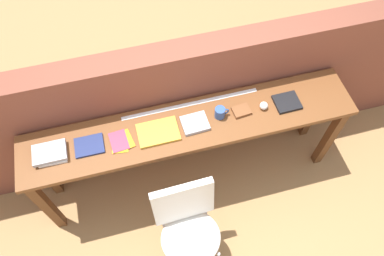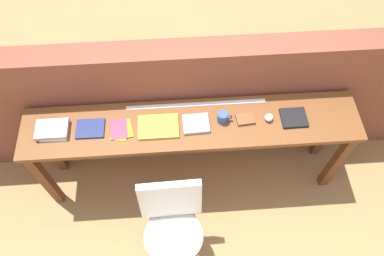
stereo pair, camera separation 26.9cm
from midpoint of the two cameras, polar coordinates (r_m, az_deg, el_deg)
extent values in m
plane|color=#9E7547|center=(3.40, -1.20, -11.68)|extent=(40.00, 40.00, 0.00)
cube|color=brown|center=(3.11, -4.33, 3.37)|extent=(6.00, 0.20, 1.31)
cube|color=brown|center=(2.75, -3.06, 0.19)|extent=(2.50, 0.44, 0.04)
cube|color=#5B341A|center=(3.20, -23.56, -11.05)|extent=(0.07, 0.07, 0.84)
cube|color=#5B341A|center=(3.37, 18.08, -1.57)|extent=(0.07, 0.07, 0.84)
cube|color=#5B341A|center=(3.34, -23.75, -6.01)|extent=(0.07, 0.07, 0.84)
cube|color=#5B341A|center=(3.50, 15.98, 2.81)|extent=(0.07, 0.07, 0.84)
ellipsoid|color=silver|center=(2.84, -3.00, -16.59)|extent=(0.45, 0.43, 0.08)
cube|color=silver|center=(2.67, -4.29, -11.46)|extent=(0.44, 0.12, 0.40)
cylinder|color=#B2B2B7|center=(3.12, -6.59, -15.80)|extent=(0.02, 0.02, 0.41)
cylinder|color=#B2B2B7|center=(3.13, -0.53, -14.28)|extent=(0.02, 0.02, 0.41)
cube|color=white|center=(2.81, -23.08, -4.23)|extent=(0.20, 0.14, 0.02)
cube|color=#9E9EA3|center=(2.80, -23.50, -3.71)|extent=(0.23, 0.16, 0.03)
cube|color=navy|center=(2.76, -18.10, -2.80)|extent=(0.20, 0.16, 0.02)
cube|color=green|center=(2.73, -13.59, -2.22)|extent=(0.12, 0.16, 0.00)
cube|color=yellow|center=(2.72, -13.74, -2.41)|extent=(0.13, 0.18, 0.00)
cube|color=orange|center=(2.72, -13.10, -2.05)|extent=(0.14, 0.18, 0.00)
cube|color=#E5334C|center=(2.72, -13.88, -2.16)|extent=(0.13, 0.18, 0.00)
cube|color=gold|center=(2.70, -8.02, -0.87)|extent=(0.30, 0.20, 0.02)
cube|color=#9E9EA3|center=(2.72, -2.38, 0.49)|extent=(0.20, 0.17, 0.03)
cylinder|color=#2D4C8C|center=(2.73, 1.46, 2.12)|extent=(0.08, 0.08, 0.09)
torus|color=#2D4C8C|center=(2.74, 2.35, 2.32)|extent=(0.06, 0.01, 0.06)
cube|color=brown|center=(2.79, 4.83, 2.42)|extent=(0.14, 0.11, 0.02)
sphere|color=silver|center=(2.81, 8.22, 3.17)|extent=(0.06, 0.06, 0.06)
cube|color=black|center=(2.88, 11.71, 3.66)|extent=(0.19, 0.17, 0.02)
cube|color=silver|center=(2.83, -2.95, 3.46)|extent=(1.06, 0.03, 0.00)
camera|label=1|loc=(0.13, -92.87, -4.67)|focal=35.00mm
camera|label=2|loc=(0.13, 87.13, 4.67)|focal=35.00mm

